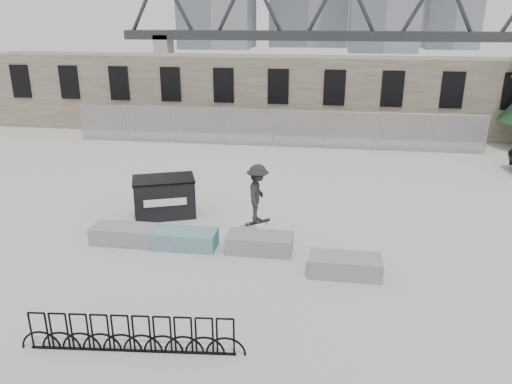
# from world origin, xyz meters

# --- Properties ---
(ground) EXTENTS (120.00, 120.00, 0.00)m
(ground) POSITION_xyz_m (0.00, 0.00, 0.00)
(ground) COLOR beige
(ground) RESTS_ON ground
(stone_wall) EXTENTS (36.00, 2.58, 4.50)m
(stone_wall) POSITION_xyz_m (0.00, 16.24, 2.26)
(stone_wall) COLOR #675B4C
(stone_wall) RESTS_ON ground
(chainlink_fence) EXTENTS (22.06, 0.06, 2.02)m
(chainlink_fence) POSITION_xyz_m (-0.00, 12.50, 1.04)
(chainlink_fence) COLOR gray
(chainlink_fence) RESTS_ON ground
(planter_far_left) EXTENTS (2.00, 0.90, 0.55)m
(planter_far_left) POSITION_xyz_m (-3.34, -0.19, 0.30)
(planter_far_left) COLOR gray
(planter_far_left) RESTS_ON ground
(planter_center_left) EXTENTS (2.00, 0.90, 0.55)m
(planter_center_left) POSITION_xyz_m (-1.33, -0.25, 0.30)
(planter_center_left) COLOR teal
(planter_center_left) RESTS_ON ground
(planter_center_right) EXTENTS (2.00, 0.90, 0.55)m
(planter_center_right) POSITION_xyz_m (1.03, -0.20, 0.30)
(planter_center_right) COLOR gray
(planter_center_right) RESTS_ON ground
(planter_offset) EXTENTS (2.00, 0.90, 0.55)m
(planter_offset) POSITION_xyz_m (3.59, -1.28, 0.30)
(planter_offset) COLOR gray
(planter_offset) RESTS_ON ground
(dumpster) EXTENTS (2.47, 1.98, 1.42)m
(dumpster) POSITION_xyz_m (-2.74, 2.17, 0.72)
(dumpster) COLOR black
(dumpster) RESTS_ON ground
(bike_rack) EXTENTS (4.92, 0.50, 0.90)m
(bike_rack) POSITION_xyz_m (-1.03, -5.37, 0.44)
(bike_rack) COLOR black
(bike_rack) RESTS_ON ground
(truss_bridge) EXTENTS (70.00, 3.00, 9.80)m
(truss_bridge) POSITION_xyz_m (10.00, 55.00, 4.13)
(truss_bridge) COLOR #2D3033
(truss_bridge) RESTS_ON ground
(skateboarder) EXTENTS (0.80, 1.22, 2.01)m
(skateboarder) POSITION_xyz_m (0.86, 0.53, 1.61)
(skateboarder) COLOR black
(skateboarder) RESTS_ON ground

